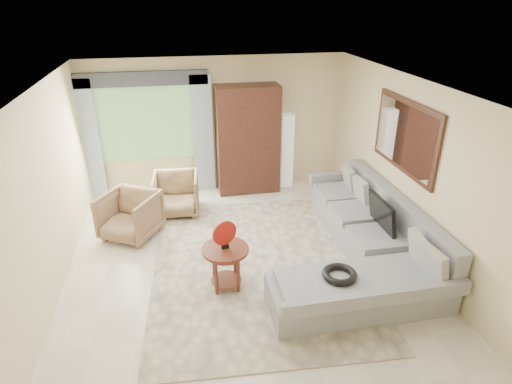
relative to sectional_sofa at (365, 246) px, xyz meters
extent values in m
plane|color=silver|center=(-1.78, 0.18, -0.28)|extent=(6.00, 6.00, 0.00)
cube|color=beige|center=(-1.57, 0.25, -0.27)|extent=(3.26, 4.19, 0.02)
cube|color=gray|center=(0.22, 0.68, -0.08)|extent=(0.90, 2.40, 0.40)
cube|color=gray|center=(-0.48, -0.92, -0.08)|extent=(2.30, 0.80, 0.40)
cube|color=gray|center=(0.57, 0.28, 0.37)|extent=(0.20, 3.20, 0.50)
cube|color=gray|center=(0.22, 1.96, 0.23)|extent=(0.90, 0.16, 0.22)
cube|color=gray|center=(-0.48, -1.37, 0.21)|extent=(2.30, 0.10, 0.18)
cube|color=black|center=(0.27, 0.13, 0.44)|extent=(0.14, 0.74, 0.48)
torus|color=black|center=(-0.78, -0.92, 0.26)|extent=(0.43, 0.43, 0.09)
cylinder|color=#462012|center=(-2.09, -0.20, 0.32)|extent=(0.62, 0.62, 0.04)
cylinder|color=#462012|center=(-2.09, -0.20, 0.00)|extent=(0.41, 0.41, 0.56)
cylinder|color=#9E170F|center=(-2.09, -0.20, 0.57)|extent=(0.32, 0.15, 0.34)
imported|color=#90694E|center=(-3.43, 1.45, 0.09)|extent=(1.12, 1.12, 0.76)
imported|color=#927850|center=(-2.68, 2.15, 0.08)|extent=(0.84, 0.86, 0.73)
imported|color=#999999|center=(-3.66, 2.44, -0.04)|extent=(0.50, 0.46, 0.49)
cube|color=black|center=(-1.23, 2.90, 0.77)|extent=(1.20, 0.55, 2.10)
cube|color=silver|center=(-0.43, 2.96, 0.47)|extent=(0.24, 0.24, 1.50)
cube|color=#669E59|center=(-3.13, 3.15, 1.12)|extent=(1.80, 0.04, 1.40)
cube|color=#9EB7CC|center=(-4.18, 3.06, 0.87)|extent=(0.40, 0.08, 2.30)
cube|color=#9EB7CC|center=(-2.08, 3.06, 0.87)|extent=(0.40, 0.08, 2.30)
cube|color=#1E232D|center=(-3.13, 3.08, 1.97)|extent=(2.40, 0.12, 0.26)
cube|color=black|center=(0.69, 0.53, 1.47)|extent=(0.04, 1.70, 1.05)
cube|color=white|center=(0.66, 0.53, 1.47)|extent=(0.02, 1.54, 0.90)
camera|label=1|loc=(-2.60, -4.92, 3.38)|focal=30.00mm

